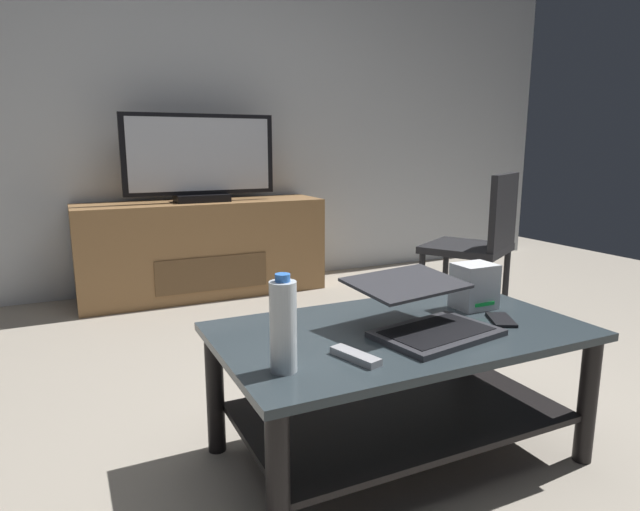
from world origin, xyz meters
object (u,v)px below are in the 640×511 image
(media_cabinet, at_px, (203,248))
(tv_remote, at_px, (355,356))
(cell_phone, at_px, (501,320))
(coffee_table, at_px, (399,368))
(water_bottle_near, at_px, (283,326))
(router_box, at_px, (474,286))
(laptop, at_px, (424,312))
(dining_chair, at_px, (480,240))
(television, at_px, (200,160))

(media_cabinet, relative_size, tv_remote, 10.35)
(cell_phone, height_order, tv_remote, tv_remote)
(coffee_table, relative_size, cell_phone, 8.39)
(media_cabinet, relative_size, cell_phone, 11.82)
(water_bottle_near, bearing_deg, router_box, 15.21)
(water_bottle_near, bearing_deg, coffee_table, 18.21)
(router_box, height_order, tv_remote, router_box)
(media_cabinet, height_order, tv_remote, media_cabinet)
(coffee_table, distance_m, water_bottle_near, 0.56)
(laptop, height_order, router_box, router_box)
(coffee_table, relative_size, router_box, 7.25)
(laptop, distance_m, tv_remote, 0.33)
(router_box, height_order, water_bottle_near, water_bottle_near)
(media_cabinet, bearing_deg, coffee_table, -87.78)
(coffee_table, distance_m, tv_remote, 0.34)
(laptop, xyz_separation_m, router_box, (0.32, 0.13, 0.02))
(dining_chair, distance_m, router_box, 1.23)
(water_bottle_near, bearing_deg, laptop, 10.24)
(laptop, height_order, tv_remote, laptop)
(tv_remote, bearing_deg, television, 69.85)
(coffee_table, distance_m, dining_chair, 1.56)
(cell_phone, bearing_deg, coffee_table, -166.63)
(coffee_table, xyz_separation_m, router_box, (0.36, 0.07, 0.22))
(laptop, height_order, cell_phone, laptop)
(media_cabinet, xyz_separation_m, dining_chair, (1.29, -1.31, 0.17))
(laptop, bearing_deg, dining_chair, 41.93)
(laptop, relative_size, water_bottle_near, 1.70)
(dining_chair, bearing_deg, television, 134.86)
(cell_phone, bearing_deg, water_bottle_near, -147.48)
(dining_chair, bearing_deg, cell_phone, -128.87)
(dining_chair, bearing_deg, water_bottle_near, -145.88)
(water_bottle_near, distance_m, cell_phone, 0.82)
(coffee_table, distance_m, media_cabinet, 2.29)
(coffee_table, xyz_separation_m, television, (-0.09, 2.27, 0.62))
(laptop, bearing_deg, tv_remote, -160.75)
(router_box, bearing_deg, cell_phone, -97.16)
(media_cabinet, xyz_separation_m, television, (-0.00, -0.02, 0.60))
(coffee_table, height_order, television, television)
(cell_phone, xyz_separation_m, tv_remote, (-0.60, -0.08, 0.01))
(cell_phone, bearing_deg, dining_chair, 79.13)
(coffee_table, xyz_separation_m, tv_remote, (-0.26, -0.17, 0.15))
(television, xyz_separation_m, router_box, (0.45, -2.20, -0.40))
(dining_chair, bearing_deg, coffee_table, -140.90)
(coffee_table, bearing_deg, router_box, 11.23)
(laptop, relative_size, cell_phone, 3.15)
(media_cabinet, height_order, dining_chair, dining_chair)
(media_cabinet, distance_m, cell_phone, 2.42)
(router_box, bearing_deg, television, 101.59)
(dining_chair, bearing_deg, tv_remote, -141.95)
(dining_chair, bearing_deg, router_box, -132.84)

